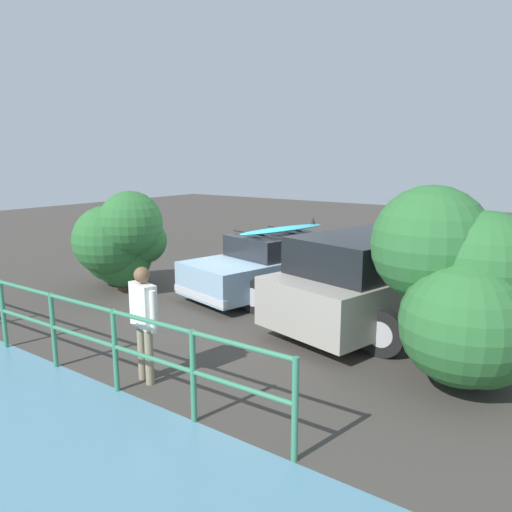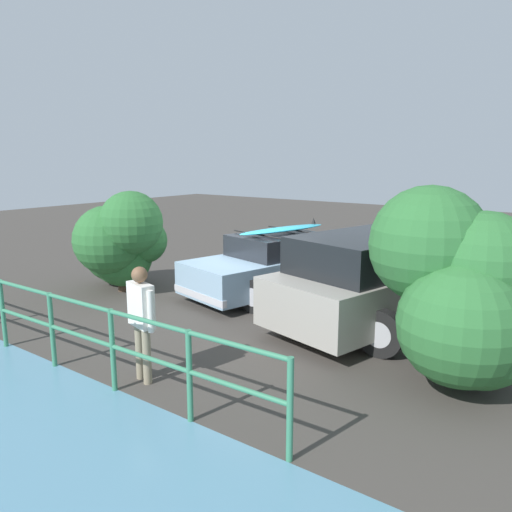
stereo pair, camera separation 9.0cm
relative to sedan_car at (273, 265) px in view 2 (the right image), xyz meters
name	(u,v)px [view 2 (the right image)]	position (x,y,z in m)	size (l,w,h in m)	color
ground_plane	(244,298)	(0.31, 0.69, -0.65)	(44.00, 44.00, 0.02)	#423D38
parking_stripe	(327,304)	(-1.41, 0.04, -0.64)	(3.55, 0.12, 0.00)	silver
sedan_car	(273,265)	(0.00, 0.00, 0.00)	(2.92, 4.31, 1.61)	#8CADC6
suv_car	(388,275)	(-2.83, 0.37, 0.24)	(3.29, 5.23, 1.70)	#9E998E
person_bystander	(141,313)	(-1.14, 4.78, 0.32)	(0.61, 0.29, 1.61)	gray
railing_fence	(25,311)	(0.98, 5.25, 0.08)	(9.51, 0.27, 1.12)	#387F5B
bush_near_left	(118,241)	(2.91, 1.94, 0.52)	(2.59, 2.17, 2.32)	#4C3828
bush_near_right	(464,294)	(-4.60, 2.22, 0.60)	(2.32, 2.52, 2.67)	#4C3828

